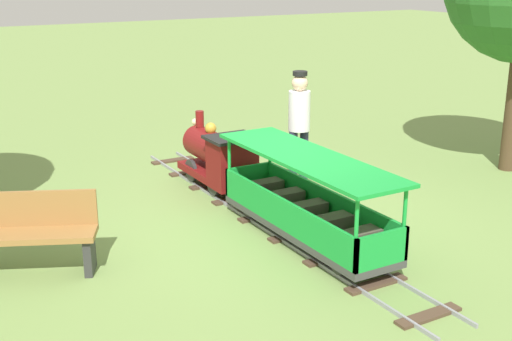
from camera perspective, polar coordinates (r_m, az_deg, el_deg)
The scene contains 6 objects.
ground_plane at distance 8.21m, azimuth 0.94°, elevation -4.15°, with size 60.00×60.00×0.00m, color #75934C.
track at distance 8.26m, azimuth 0.70°, elevation -3.89°, with size 0.69×6.40×0.04m.
locomotive at distance 9.13m, azimuth -3.21°, elevation 1.23°, with size 0.65×1.44×0.97m.
passenger_car at distance 7.41m, azimuth 4.28°, elevation -3.12°, with size 0.75×2.70×0.97m.
conductor_person at distance 9.21m, azimuth 3.71°, elevation 4.39°, with size 0.30×0.30×1.62m.
park_bench at distance 7.05m, azimuth -18.72°, elevation -5.14°, with size 1.35×0.91×0.82m.
Camera 1 is at (-3.96, -6.55, 2.98)m, focal length 46.74 mm.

